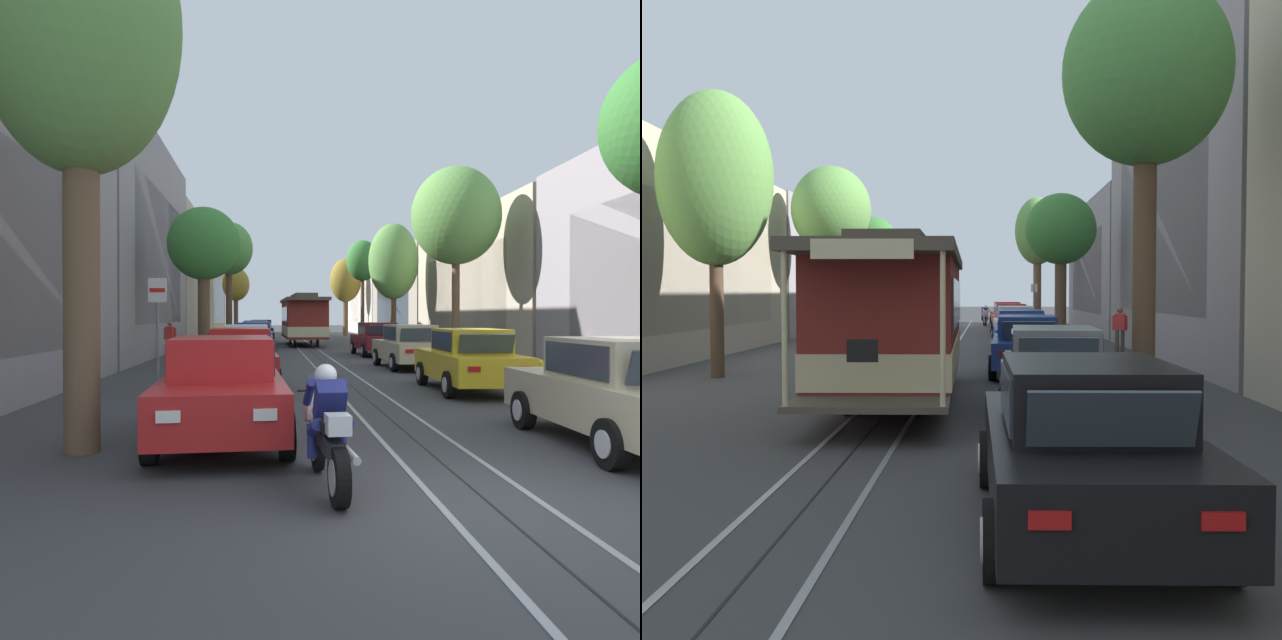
{
  "view_description": "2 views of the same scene",
  "coord_description": "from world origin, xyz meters",
  "views": [
    {
      "loc": [
        -2.25,
        -5.9,
        1.92
      ],
      "look_at": [
        0.27,
        23.08,
        1.7
      ],
      "focal_mm": 33.47,
      "sensor_mm": 36.0,
      "label": 1
    },
    {
      "loc": [
        -1.89,
        47.1,
        2.23
      ],
      "look_at": [
        -0.62,
        13.98,
        0.9
      ],
      "focal_mm": 40.12,
      "sensor_mm": 36.0,
      "label": 2
    }
  ],
  "objects": [
    {
      "name": "ground_plane",
      "position": [
        0.0,
        26.87,
        0.0
      ],
      "size": [
        167.96,
        167.96,
        0.0
      ],
      "primitive_type": "plane",
      "color": "#38383A"
    },
    {
      "name": "trolley_track_rails",
      "position": [
        0.0,
        31.59,
        0.0
      ],
      "size": [
        1.14,
        75.18,
        0.01
      ],
      "color": "gray",
      "rests_on": "ground"
    },
    {
      "name": "building_facade_left",
      "position": [
        -10.03,
        32.52,
        4.41
      ],
      "size": [
        5.83,
        66.88,
        10.3
      ],
      "color": "gray",
      "rests_on": "ground"
    },
    {
      "name": "building_facade_right",
      "position": [
        9.63,
        33.39,
        3.54
      ],
      "size": [
        5.05,
        66.88,
        7.71
      ],
      "color": "gray",
      "rests_on": "ground"
    },
    {
      "name": "parked_car_red_near_left",
      "position": [
        -2.95,
        3.3,
        0.8
      ],
      "size": [
        2.15,
        4.42,
        1.58
      ],
      "color": "red",
      "rests_on": "ground"
    },
    {
      "name": "parked_car_red_second_left",
      "position": [
        -2.98,
        9.69,
        0.8
      ],
      "size": [
        2.12,
        4.41,
        1.58
      ],
      "color": "red",
      "rests_on": "ground"
    },
    {
      "name": "parked_car_white_mid_left",
      "position": [
        -3.03,
        15.48,
        0.8
      ],
      "size": [
        2.07,
        4.39,
        1.58
      ],
      "color": "silver",
      "rests_on": "ground"
    },
    {
      "name": "parked_car_blue_fourth_left",
      "position": [
        -2.96,
        22.11,
        0.8
      ],
      "size": [
        2.04,
        4.38,
        1.58
      ],
      "color": "#233D93",
      "rests_on": "ground"
    },
    {
      "name": "parked_car_blue_fifth_left",
      "position": [
        -2.89,
        27.98,
        0.8
      ],
      "size": [
        2.08,
        4.4,
        1.58
      ],
      "color": "#233D93",
      "rests_on": "ground"
    },
    {
      "name": "parked_car_grey_sixth_left",
      "position": [
        -3.06,
        34.14,
        0.8
      ],
      "size": [
        2.09,
        4.4,
        1.58
      ],
      "color": "slate",
      "rests_on": "ground"
    },
    {
      "name": "parked_car_black_far_left",
      "position": [
        -2.79,
        40.39,
        0.8
      ],
      "size": [
        2.07,
        4.39,
        1.58
      ],
      "color": "black",
      "rests_on": "ground"
    },
    {
      "name": "parked_car_beige_near_right",
      "position": [
        2.9,
        2.41,
        0.8
      ],
      "size": [
        2.06,
        4.39,
        1.58
      ],
      "color": "#C1B28E",
      "rests_on": "ground"
    },
    {
      "name": "parked_car_yellow_second_right",
      "position": [
        2.82,
        8.78,
        0.8
      ],
      "size": [
        2.07,
        4.39,
        1.58
      ],
      "color": "gold",
      "rests_on": "ground"
    },
    {
      "name": "parked_car_beige_mid_right",
      "position": [
        2.84,
        15.34,
        0.8
      ],
      "size": [
        2.11,
        4.41,
        1.58
      ],
      "color": "#C1B28E",
      "rests_on": "ground"
    },
    {
      "name": "parked_car_maroon_fourth_right",
      "position": [
        2.93,
        22.29,
        0.8
      ],
      "size": [
        2.11,
        4.41,
        1.58
      ],
      "color": "maroon",
      "rests_on": "ground"
    },
    {
      "name": "street_tree_kerb_left_near",
      "position": [
        -4.85,
        2.69,
        5.81
      ],
      "size": [
        2.78,
        2.32,
        8.05
      ],
      "color": "brown",
      "rests_on": "ground"
    },
    {
      "name": "street_tree_kerb_left_second",
      "position": [
        -4.78,
        17.94,
        4.64
      ],
      "size": [
        2.87,
        2.35,
        6.2
      ],
      "color": "brown",
      "rests_on": "ground"
    },
    {
      "name": "street_tree_kerb_left_mid",
      "position": [
        -4.81,
        33.5,
        6.22
      ],
      "size": [
        3.12,
        3.19,
        8.05
      ],
      "color": "brown",
      "rests_on": "ground"
    },
    {
      "name": "street_tree_kerb_left_fourth",
      "position": [
        -5.14,
        48.0,
        4.61
      ],
      "size": [
        2.43,
        2.19,
        6.21
      ],
      "color": "brown",
      "rests_on": "ground"
    },
    {
      "name": "street_tree_kerb_right_second",
      "position": [
        4.93,
        16.42,
        5.71
      ],
      "size": [
        3.41,
        3.42,
        7.62
      ],
      "color": "brown",
      "rests_on": "ground"
    },
    {
      "name": "street_tree_kerb_right_mid",
      "position": [
        5.16,
        28.9,
        5.09
      ],
      "size": [
        2.98,
        2.42,
        7.38
      ],
      "color": "#4C3826",
      "rests_on": "ground"
    },
    {
      "name": "street_tree_kerb_right_fourth",
      "position": [
        5.01,
        39.65,
        6.07
      ],
      "size": [
        2.52,
        2.08,
        7.74
      ],
      "color": "brown",
      "rests_on": "ground"
    },
    {
      "name": "street_tree_kerb_right_far",
      "position": [
        5.16,
        50.91,
        5.2
      ],
      "size": [
        3.02,
        2.72,
        7.38
      ],
      "color": "brown",
      "rests_on": "ground"
    },
    {
      "name": "cable_car_trolley",
      "position": [
        -0.0,
        32.41,
        1.66
      ],
      "size": [
        2.79,
        9.17,
        3.28
      ],
      "color": "maroon",
      "rests_on": "ground"
    },
    {
      "name": "motorcycle_with_rider",
      "position": [
        -1.59,
        0.67,
        0.65
      ],
      "size": [
        0.58,
        1.99,
        1.37
      ],
      "color": "black",
      "rests_on": "ground"
    },
    {
      "name": "pedestrian_on_left_pavement",
      "position": [
        -6.61,
        21.12,
        0.94
      ],
      "size": [
        0.55,
        0.33,
        1.66
      ],
      "color": "#4C4233",
      "rests_on": "ground"
    },
    {
      "name": "fire_hydrant",
      "position": [
        4.43,
        8.26,
        0.42
      ],
      "size": [
        0.4,
        0.22,
        0.84
      ],
      "color": "gold",
      "rests_on": "ground"
    },
    {
      "name": "street_sign_post",
      "position": [
        -4.44,
        6.17,
        1.69
      ],
      "size": [
        0.36,
        0.07,
        2.72
      ],
      "color": "slate",
      "rests_on": "ground"
    }
  ]
}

